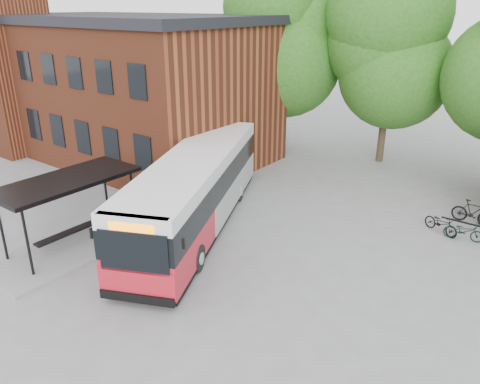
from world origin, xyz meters
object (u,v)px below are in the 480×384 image
Objects in this scene: city_bus at (196,191)px; bicycle_0 at (441,223)px; bicycle_2 at (464,231)px; bicycle_1 at (473,212)px; bus_shelter at (71,212)px.

bicycle_0 is (8.72, 5.77, -1.17)m from city_bus.
city_bus is 11.26m from bicycle_2.
city_bus is at bearing 147.96° from bicycle_0.
city_bus is 12.23m from bicycle_1.
bus_shelter is 0.55× the size of city_bus.
city_bus is 7.03× the size of bicycle_1.
bicycle_2 is at bearing -71.72° from bicycle_0.
bicycle_2 is at bearing -176.66° from bicycle_1.
city_bus is 7.65× the size of bicycle_0.
bus_shelter is 17.09m from bicycle_1.
bicycle_0 is 1.07× the size of bicycle_2.
city_bus reaches higher than bus_shelter.
bicycle_2 is (0.10, -1.88, -0.13)m from bicycle_1.
city_bus reaches higher than bicycle_2.
bicycle_0 reaches higher than bicycle_2.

